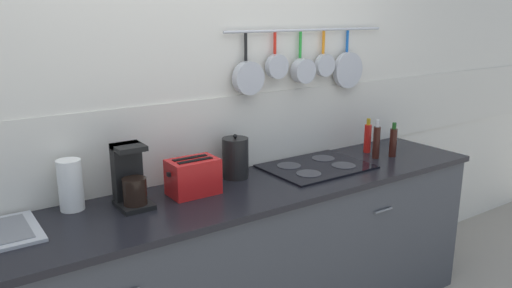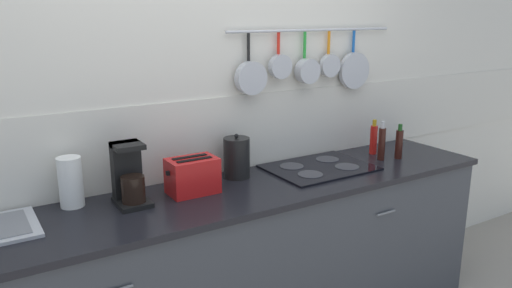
# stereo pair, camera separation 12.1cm
# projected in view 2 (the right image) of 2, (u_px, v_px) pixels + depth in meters

# --- Properties ---
(wall_back) EXTENTS (7.20, 0.15, 2.60)m
(wall_back) POSITION_uv_depth(u_px,v_px,m) (211.00, 115.00, 2.85)
(wall_back) COLOR silver
(wall_back) RESTS_ON ground_plane
(cabinet_base) EXTENTS (3.10, 0.60, 0.90)m
(cabinet_base) POSITION_uv_depth(u_px,v_px,m) (242.00, 272.00, 2.77)
(cabinet_base) COLOR #3F4247
(cabinet_base) RESTS_ON ground_plane
(countertop) EXTENTS (3.14, 0.62, 0.03)m
(countertop) POSITION_uv_depth(u_px,v_px,m) (242.00, 192.00, 2.65)
(countertop) COLOR black
(countertop) RESTS_ON cabinet_base
(paper_towel_roll) EXTENTS (0.11, 0.11, 0.25)m
(paper_towel_roll) POSITION_uv_depth(u_px,v_px,m) (71.00, 182.00, 2.38)
(paper_towel_roll) COLOR white
(paper_towel_roll) RESTS_ON countertop
(coffee_maker) EXTENTS (0.15, 0.20, 0.31)m
(coffee_maker) POSITION_uv_depth(u_px,v_px,m) (129.00, 178.00, 2.42)
(coffee_maker) COLOR black
(coffee_maker) RESTS_ON countertop
(toaster) EXTENTS (0.27, 0.17, 0.19)m
(toaster) POSITION_uv_depth(u_px,v_px,m) (192.00, 176.00, 2.57)
(toaster) COLOR red
(toaster) RESTS_ON countertop
(kettle) EXTENTS (0.15, 0.15, 0.25)m
(kettle) POSITION_uv_depth(u_px,v_px,m) (237.00, 158.00, 2.81)
(kettle) COLOR black
(kettle) RESTS_ON countertop
(cooktop) EXTENTS (0.61, 0.46, 0.01)m
(cooktop) POSITION_uv_depth(u_px,v_px,m) (319.00, 167.00, 2.99)
(cooktop) COLOR black
(cooktop) RESTS_ON countertop
(bottle_vinegar) EXTENTS (0.04, 0.04, 0.25)m
(bottle_vinegar) POSITION_uv_depth(u_px,v_px,m) (382.00, 143.00, 3.14)
(bottle_vinegar) COLOR #33140F
(bottle_vinegar) RESTS_ON countertop
(bottle_sesame_oil) EXTENTS (0.05, 0.05, 0.23)m
(bottle_sesame_oil) POSITION_uv_depth(u_px,v_px,m) (374.00, 139.00, 3.28)
(bottle_sesame_oil) COLOR red
(bottle_sesame_oil) RESTS_ON countertop
(bottle_olive_oil) EXTENTS (0.05, 0.05, 0.22)m
(bottle_olive_oil) POSITION_uv_depth(u_px,v_px,m) (399.00, 143.00, 3.18)
(bottle_olive_oil) COLOR #33140F
(bottle_olive_oil) RESTS_ON countertop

